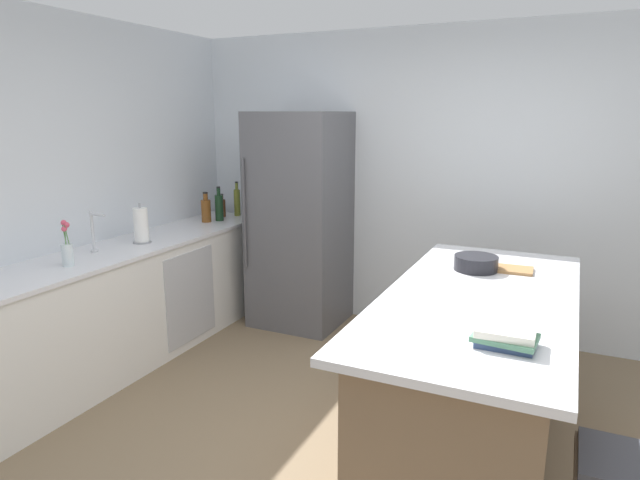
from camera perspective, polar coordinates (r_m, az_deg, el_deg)
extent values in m
plane|color=#7A664C|center=(3.21, 3.48, -22.88)|extent=(7.20, 7.20, 0.00)
cube|color=silver|center=(4.81, 13.70, 5.68)|extent=(6.00, 0.10, 2.60)
cube|color=silver|center=(4.21, -29.03, 3.42)|extent=(0.10, 6.00, 2.60)
cube|color=silver|center=(4.49, -19.54, -6.52)|extent=(0.60, 3.12, 0.88)
cube|color=silver|center=(4.36, -20.00, -0.87)|extent=(0.63, 3.15, 0.03)
cube|color=#B2B5BA|center=(4.56, -13.36, -5.78)|extent=(0.01, 0.60, 0.74)
cube|color=#7A6047|center=(3.25, 15.82, -13.71)|extent=(0.81, 1.97, 0.89)
cube|color=silver|center=(3.08, 16.35, -5.89)|extent=(0.97, 2.17, 0.04)
cube|color=#56565B|center=(4.90, -2.11, 2.06)|extent=(0.77, 0.71, 1.91)
cylinder|color=#4C4C51|center=(4.73, -7.93, 2.73)|extent=(0.02, 0.02, 0.95)
cube|color=#473828|center=(2.51, 29.40, -20.31)|extent=(0.36, 0.36, 0.04)
cube|color=#38383D|center=(2.49, 29.49, -19.63)|extent=(0.34, 0.34, 0.03)
cylinder|color=silver|center=(4.26, -22.52, -1.05)|extent=(0.05, 0.05, 0.02)
cylinder|color=silver|center=(4.23, -22.69, 0.93)|extent=(0.02, 0.02, 0.28)
cylinder|color=silver|center=(4.17, -22.28, 2.47)|extent=(0.14, 0.02, 0.02)
cylinder|color=silver|center=(3.93, -24.89, -1.44)|extent=(0.07, 0.07, 0.15)
cylinder|color=#4C7F3D|center=(3.92, -25.10, 0.00)|extent=(0.01, 0.03, 0.23)
sphere|color=#DB4C66|center=(3.90, -25.26, 1.64)|extent=(0.04, 0.04, 0.04)
cylinder|color=#4C7F3D|center=(3.91, -25.05, -0.31)|extent=(0.01, 0.01, 0.19)
sphere|color=#DB4C66|center=(3.89, -25.18, 1.06)|extent=(0.04, 0.04, 0.04)
cylinder|color=#4C7F3D|center=(3.90, -24.87, -0.13)|extent=(0.01, 0.04, 0.21)
sphere|color=#DB4C66|center=(3.88, -25.02, 1.43)|extent=(0.04, 0.04, 0.04)
cylinder|color=gray|center=(4.45, -18.09, -0.18)|extent=(0.14, 0.14, 0.01)
cylinder|color=white|center=(4.42, -18.21, 1.53)|extent=(0.11, 0.11, 0.26)
cylinder|color=gray|center=(4.40, -18.35, 3.45)|extent=(0.02, 0.02, 0.04)
cylinder|color=olive|center=(5.40, -8.66, 3.87)|extent=(0.06, 0.06, 0.25)
cylinder|color=olive|center=(5.38, -8.72, 5.57)|extent=(0.03, 0.03, 0.07)
cylinder|color=black|center=(5.38, -8.74, 5.99)|extent=(0.03, 0.03, 0.01)
cylinder|color=#5B3319|center=(5.38, -10.20, 3.30)|extent=(0.07, 0.07, 0.17)
cylinder|color=#5B3319|center=(5.36, -10.24, 4.41)|extent=(0.03, 0.03, 0.04)
cylinder|color=black|center=(5.36, -10.26, 4.70)|extent=(0.03, 0.03, 0.01)
cylinder|color=red|center=(5.30, -10.46, 3.17)|extent=(0.06, 0.06, 0.17)
cylinder|color=red|center=(5.28, -10.51, 4.36)|extent=(0.02, 0.02, 0.05)
cylinder|color=black|center=(5.28, -10.53, 4.70)|extent=(0.02, 0.02, 0.01)
cylinder|color=#19381E|center=(5.18, -10.50, 3.33)|extent=(0.08, 0.08, 0.24)
cylinder|color=#19381E|center=(5.16, -10.57, 5.01)|extent=(0.03, 0.03, 0.07)
cylinder|color=black|center=(5.15, -10.59, 5.44)|extent=(0.04, 0.04, 0.01)
cylinder|color=brown|center=(5.14, -11.83, 2.99)|extent=(0.09, 0.09, 0.20)
cylinder|color=brown|center=(5.12, -11.89, 4.45)|extent=(0.04, 0.04, 0.06)
cylinder|color=black|center=(5.11, -11.91, 4.85)|extent=(0.05, 0.05, 0.01)
cube|color=#334770|center=(2.45, 18.74, -10.16)|extent=(0.23, 0.16, 0.03)
cube|color=#4C7F60|center=(2.44, 18.79, -9.64)|extent=(0.27, 0.21, 0.02)
cube|color=silver|center=(2.43, 18.83, -9.05)|extent=(0.24, 0.18, 0.03)
cylinder|color=black|center=(3.53, 16.00, -2.33)|extent=(0.27, 0.27, 0.09)
cube|color=#9E7042|center=(3.59, 18.74, -2.85)|extent=(0.34, 0.19, 0.02)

